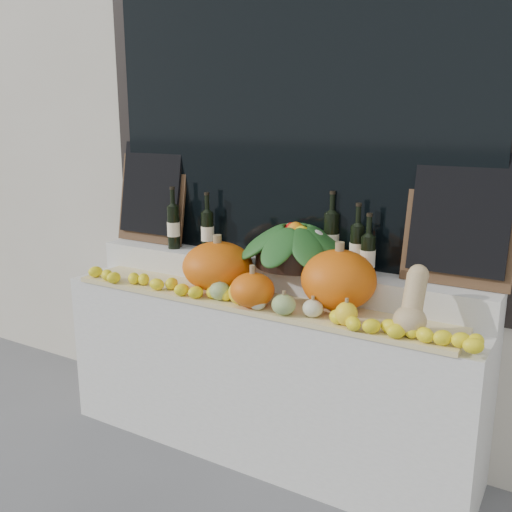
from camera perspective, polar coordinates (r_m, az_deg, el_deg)
storefront_facade at (r=3.53m, az=7.05°, el=20.85°), size 7.00×0.94×4.50m
display_sill at (r=3.18m, az=0.70°, el=-11.71°), size 2.30×0.55×0.88m
rear_tier at (r=3.11m, az=2.11°, el=-2.00°), size 2.30×0.25×0.16m
straw_bedding at (r=2.91m, az=-0.50°, el=-4.56°), size 2.10×0.32×0.02m
pumpkin_left at (r=3.03m, az=-3.85°, el=-1.02°), size 0.43×0.43×0.26m
pumpkin_right at (r=2.75m, az=8.26°, el=-2.37°), size 0.46×0.46×0.29m
pumpkin_center at (r=2.77m, az=-0.37°, el=-3.42°), size 0.24×0.24×0.17m
butternut_squash at (r=2.52m, az=15.38°, el=-4.78°), size 0.14×0.21×0.29m
decorative_gourds at (r=2.72m, az=1.71°, el=-4.50°), size 0.79×0.15×0.14m
lemon_heap at (r=2.80m, az=-1.67°, el=-4.32°), size 2.20×0.16×0.06m
produce_bowl at (r=3.00m, az=3.97°, el=1.23°), size 0.64×0.64×0.24m
wine_bottle_far_left at (r=3.41m, az=-8.25°, el=2.95°), size 0.08×0.08×0.37m
wine_bottle_near_left at (r=3.32m, az=-4.87°, el=2.53°), size 0.08×0.08×0.34m
wine_bottle_tall at (r=3.01m, az=7.52°, el=1.72°), size 0.08×0.08×0.39m
wine_bottle_near_right at (r=2.91m, az=10.06°, el=0.80°), size 0.08×0.08×0.35m
wine_bottle_far_right at (r=2.85m, az=11.10°, el=0.08°), size 0.08×0.08×0.31m
chalkboard_left at (r=3.60m, az=-10.38°, el=6.46°), size 0.50×0.14×0.61m
chalkboard_right at (r=2.78m, az=19.77°, el=3.72°), size 0.50×0.14×0.61m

